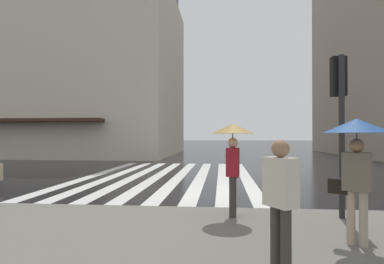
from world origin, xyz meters
TOP-DOWN VIEW (x-y plane):
  - ground_plane at (0.00, 0.00)m, footprint 220.00×220.00m
  - zebra_crossing at (4.00, 2.26)m, footprint 13.00×7.50m
  - haussmann_block_mid at (20.39, 17.94)m, footprint 16.98×27.02m
  - traffic_signal_post at (-3.66, -2.67)m, footprint 0.44×0.30m
  - pedestrian_with_floral_umbrella at (-5.50, -2.28)m, footprint 1.01×1.01m
  - pedestrian_in_red_jacket at (-3.82, -0.41)m, footprint 0.92×0.92m
  - pedestrian_approaching_kerb at (-6.77, -0.88)m, footprint 0.47×0.42m

SIDE VIEW (x-z plane):
  - ground_plane at x=0.00m, z-range 0.00..0.00m
  - zebra_crossing at x=4.00m, z-range 0.00..0.01m
  - pedestrian_approaching_kerb at x=-6.77m, z-range 0.30..1.98m
  - pedestrian_in_red_jacket at x=-3.82m, z-range 0.69..2.67m
  - pedestrian_with_floral_umbrella at x=-5.50m, z-range 0.75..2.74m
  - traffic_signal_post at x=-3.66m, z-range 0.91..4.33m
  - haussmann_block_mid at x=20.39m, z-range -0.20..18.94m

